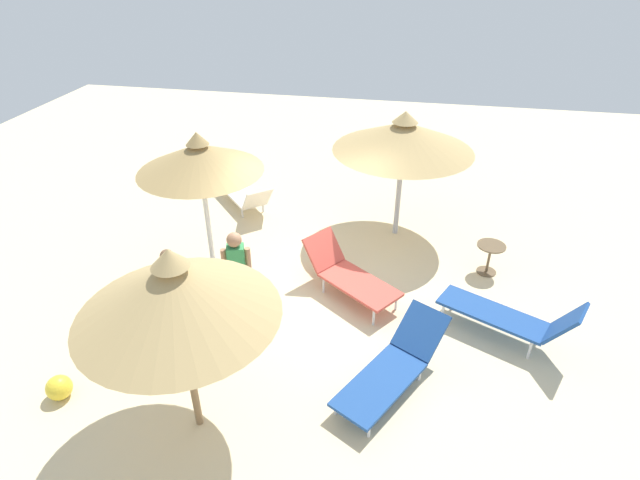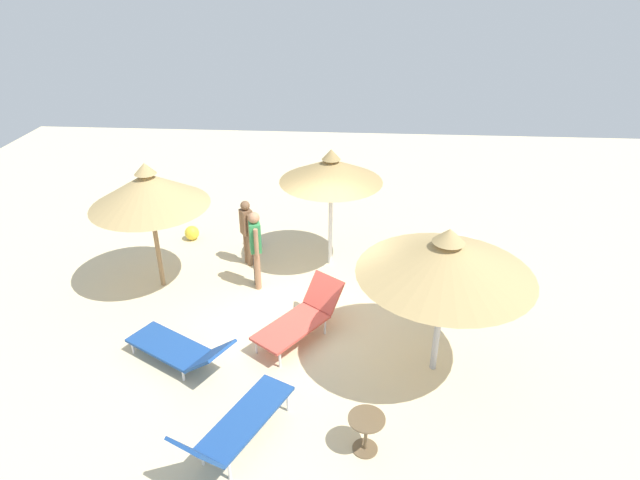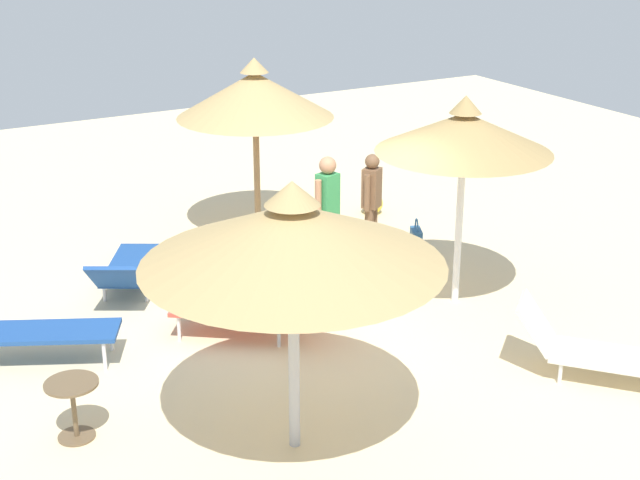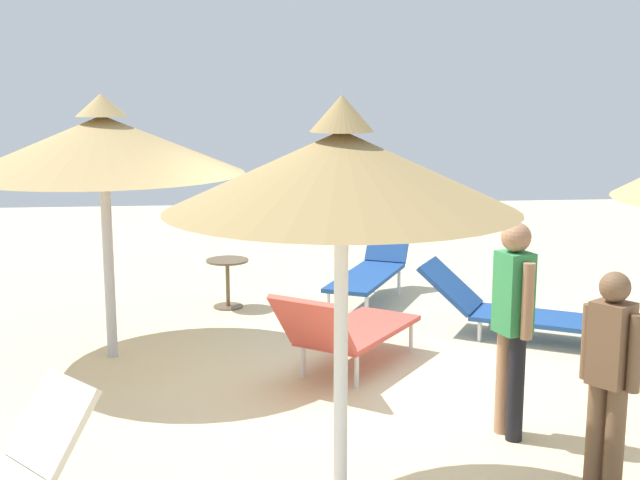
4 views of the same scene
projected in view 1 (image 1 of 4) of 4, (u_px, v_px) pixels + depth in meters
The scene contains 13 objects.
ground at pixel (309, 288), 9.26m from camera, with size 24.00×24.00×0.10m, color beige.
parasol_umbrella_far_left at pixel (175, 291), 5.54m from camera, with size 2.34×2.34×2.73m.
parasol_umbrella_back at pixel (404, 136), 9.74m from camera, with size 2.76×2.76×2.65m.
parasol_umbrella_near_right at pixel (199, 158), 8.62m from camera, with size 2.18×2.18×2.70m.
lounge_chair_center at pixel (348, 274), 8.82m from camera, with size 1.88×1.63×0.92m.
lounge_chair_front at pixel (244, 193), 11.71m from camera, with size 1.87×2.01×0.82m.
lounge_chair_edge at pixel (511, 316), 7.82m from camera, with size 2.12×1.42×1.00m.
lounge_chair_far_right at pixel (394, 366), 7.10m from camera, with size 1.59×2.13×0.77m.
person_standing_near_left at pixel (238, 274), 7.88m from camera, with size 0.44×0.29×1.72m.
person_standing_far_left at pixel (173, 287), 7.78m from camera, with size 0.37×0.32×1.54m.
handbag at pixel (132, 317), 8.26m from camera, with size 0.28×0.37×0.44m.
side_table_round at pixel (490, 254), 9.40m from camera, with size 0.52×0.52×0.60m.
beach_ball at pixel (59, 388), 6.97m from camera, with size 0.35×0.35×0.35m, color yellow.
Camera 1 is at (-1.59, 7.25, 5.57)m, focal length 28.39 mm.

